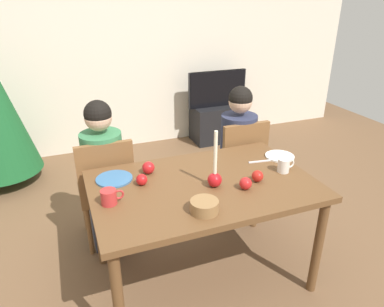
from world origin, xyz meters
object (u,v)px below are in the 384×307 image
object	(u,v)px
plate_right	(280,156)
bowl_walnuts	(204,206)
chair_right	(239,163)
dining_table	(203,194)
candle_centerpiece	(215,176)
plate_left	(114,179)
mug_left	(109,197)
tv_stand	(216,123)
person_right_child	(237,155)
tv	(217,89)
mug_right	(284,165)
apple_by_right_mug	(142,180)
apple_near_candle	(246,183)
chair_left	(106,186)
person_left_child	(105,178)
apple_far_edge	(148,168)
apple_by_left_plate	(257,176)

from	to	relation	value
plate_right	bowl_walnuts	xyz separation A→B (m)	(-0.79, -0.46, 0.03)
chair_right	dining_table	bearing A→B (deg)	-134.01
candle_centerpiece	plate_left	size ratio (longest dim) A/B	1.57
mug_left	tv_stand	bearing A→B (deg)	53.06
plate_left	bowl_walnuts	size ratio (longest dim) A/B	1.49
person_right_child	tv	distance (m)	1.76
tv_stand	tv	xyz separation A→B (m)	(0.00, 0.00, 0.47)
candle_centerpiece	bowl_walnuts	size ratio (longest dim) A/B	2.34
dining_table	mug_right	distance (m)	0.58
person_right_child	bowl_walnuts	size ratio (longest dim) A/B	7.47
dining_table	bowl_walnuts	world-z (taller)	bowl_walnuts
bowl_walnuts	apple_by_right_mug	distance (m)	0.48
candle_centerpiece	bowl_walnuts	bearing A→B (deg)	-125.54
candle_centerpiece	dining_table	bearing A→B (deg)	127.97
plate_right	mug_left	bearing A→B (deg)	-171.57
plate_right	apple_near_candle	bearing A→B (deg)	-145.38
chair_right	apple_near_candle	bearing A→B (deg)	-116.15
dining_table	plate_left	bearing A→B (deg)	154.41
chair_left	tv	xyz separation A→B (m)	(1.70, 1.69, 0.20)
dining_table	chair_right	size ratio (longest dim) A/B	1.56
mug_right	person_left_child	bearing A→B (deg)	147.96
tv	apple_near_candle	size ratio (longest dim) A/B	10.24
person_right_child	tv_stand	distance (m)	1.79
plate_left	apple_far_edge	bearing A→B (deg)	1.69
mug_right	apple_by_right_mug	xyz separation A→B (m)	(-0.93, 0.17, -0.01)
dining_table	candle_centerpiece	world-z (taller)	candle_centerpiece
person_left_child	person_right_child	size ratio (longest dim) A/B	1.00
person_left_child	apple_by_right_mug	size ratio (longest dim) A/B	16.24
person_left_child	apple_far_edge	distance (m)	0.51
tv_stand	apple_near_candle	size ratio (longest dim) A/B	8.30
plate_right	chair_left	bearing A→B (deg)	159.57
chair_left	mug_right	distance (m)	1.31
plate_left	apple_near_candle	size ratio (longest dim) A/B	3.02
person_left_child	bowl_walnuts	xyz separation A→B (m)	(0.42, -0.94, 0.22)
chair_left	bowl_walnuts	world-z (taller)	chair_left
person_right_child	plate_right	distance (m)	0.52
plate_left	apple_far_edge	distance (m)	0.23
tv	bowl_walnuts	bearing A→B (deg)	-116.26
person_right_child	chair_left	bearing A→B (deg)	-178.35
candle_centerpiece	mug_right	bearing A→B (deg)	1.67
person_left_child	tv_stand	distance (m)	2.40
chair_left	tv	world-z (taller)	tv
dining_table	mug_right	xyz separation A→B (m)	(0.56, -0.05, 0.13)
apple_far_edge	mug_right	bearing A→B (deg)	-19.51
dining_table	bowl_walnuts	distance (m)	0.34
tv_stand	person_left_child	bearing A→B (deg)	-135.64
apple_by_left_plate	chair_right	bearing A→B (deg)	69.93
chair_left	tv	size ratio (longest dim) A/B	1.14
plate_left	person_left_child	bearing A→B (deg)	92.68
tv	candle_centerpiece	bearing A→B (deg)	-115.23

